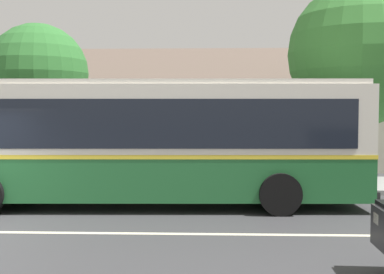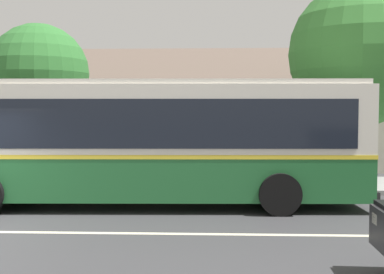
{
  "view_description": "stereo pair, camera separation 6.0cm",
  "coord_description": "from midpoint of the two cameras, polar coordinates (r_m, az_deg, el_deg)",
  "views": [
    {
      "loc": [
        5.39,
        -9.4,
        2.44
      ],
      "look_at": [
        4.93,
        3.5,
        1.74
      ],
      "focal_mm": 45.0,
      "sensor_mm": 36.0,
      "label": 1
    },
    {
      "loc": [
        5.45,
        -9.4,
        2.44
      ],
      "look_at": [
        4.93,
        3.5,
        1.74
      ],
      "focal_mm": 45.0,
      "sensor_mm": 36.0,
      "label": 2
    }
  ],
  "objects": [
    {
      "name": "sidewalk_far",
      "position": [
        16.5,
        -17.22,
        -5.27
      ],
      "size": [
        60.0,
        3.0,
        0.15
      ],
      "primitive_type": "cube",
      "color": "gray",
      "rests_on": "ground"
    },
    {
      "name": "community_building",
      "position": [
        25.05,
        -14.45,
        1.58
      ],
      "size": [
        28.59,
        10.31,
        6.56
      ],
      "color": "beige",
      "rests_on": "ground"
    },
    {
      "name": "transit_bus",
      "position": [
        12.5,
        -7.49,
        -0.24
      ],
      "size": [
        12.04,
        3.04,
        3.19
      ],
      "color": "#236633",
      "rests_on": "ground"
    },
    {
      "name": "bench_down_street",
      "position": [
        15.32,
        -12.74,
        -3.94
      ],
      "size": [
        1.88,
        0.51,
        0.94
      ],
      "color": "brown",
      "rests_on": "sidewalk_far"
    },
    {
      "name": "street_tree_primary",
      "position": [
        17.38,
        19.23,
        8.65
      ],
      "size": [
        4.77,
        4.77,
        6.76
      ],
      "color": "#4C3828",
      "rests_on": "ground"
    },
    {
      "name": "street_tree_secondary",
      "position": [
        17.84,
        -17.86,
        7.15
      ],
      "size": [
        3.47,
        3.47,
        5.49
      ],
      "color": "#4C3828",
      "rests_on": "ground"
    }
  ]
}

